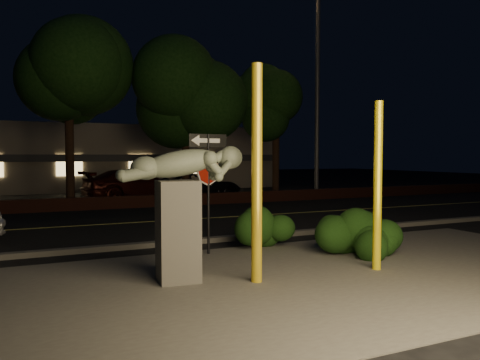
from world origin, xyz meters
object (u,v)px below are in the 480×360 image
Objects in this scene: yellow_pole_left at (257,174)px; signpost at (208,169)px; streetlight at (313,64)px; sculpture at (180,198)px; parked_car_dark at (197,186)px; yellow_pole_right at (378,186)px; parked_car_darkred at (137,185)px.

signpost is (0.06, 2.45, 0.02)m from yellow_pole_left.
streetlight is at bearing 43.01° from signpost.
yellow_pole_left is 2.45m from signpost.
yellow_pole_left is 0.32× the size of streetlight.
parked_car_dark is at bearing 75.08° from sculpture.
streetlight is 8.59m from parked_car_dark.
sculpture is 0.20× the size of streetlight.
yellow_pole_right is 0.62× the size of parked_car_darkred.
yellow_pole_left is 15.55m from parked_car_dark.
yellow_pole_left reaches higher than yellow_pole_right.
signpost is at bearing 62.15° from sculpture.
parked_car_dark is at bearing 74.44° from yellow_pole_left.
parked_car_dark is (5.30, 14.32, -0.79)m from sculpture.
signpost is at bearing -128.61° from streetlight.
signpost is 0.23× the size of streetlight.
sculpture is at bearing -127.49° from streetlight.
yellow_pole_right is 16.41m from streetlight.
streetlight reaches higher than yellow_pole_right.
streetlight is 2.53× the size of parked_car_dark.
streetlight reaches higher than parked_car_darkred.
parked_car_dark is at bearing -111.46° from parked_car_darkred.
parked_car_dark is at bearing 66.77° from signpost.
yellow_pole_right is at bearing 173.67° from parked_car_darkred.
yellow_pole_left reaches higher than parked_car_dark.
sculpture is 17.79m from streetlight.
signpost is at bearing 153.80° from parked_car_dark.
sculpture is 15.09m from parked_car_darkred.
yellow_pole_right is at bearing -6.88° from sculpture.
yellow_pole_right is 15.71m from parked_car_darkred.
streetlight reaches higher than sculpture.
parked_car_dark is (4.16, 14.94, -1.20)m from yellow_pole_left.
sculpture is at bearing 151.41° from yellow_pole_left.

